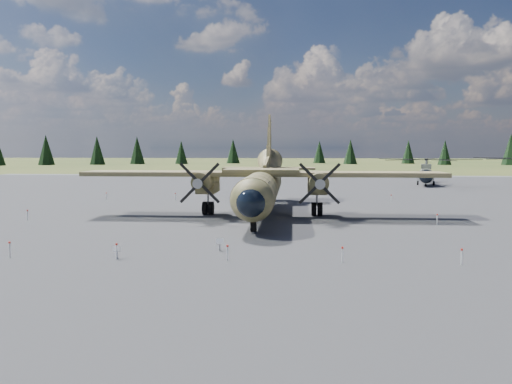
{
  "coord_description": "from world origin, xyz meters",
  "views": [
    {
      "loc": [
        5.55,
        -39.19,
        5.94
      ],
      "look_at": [
        2.28,
        2.0,
        2.28
      ],
      "focal_mm": 35.0,
      "sensor_mm": 36.0,
      "label": 1
    }
  ],
  "objects": [
    {
      "name": "apron",
      "position": [
        0.0,
        10.0,
        0.0
      ],
      "size": [
        120.0,
        120.0,
        0.04
      ],
      "primitive_type": "cube",
      "color": "slate",
      "rests_on": "ground"
    },
    {
      "name": "helicopter_near",
      "position": [
        26.1,
        41.3,
        3.01
      ],
      "size": [
        20.23,
        21.09,
        4.25
      ],
      "rotation": [
        0.0,
        0.0,
        -0.24
      ],
      "color": "slate",
      "rests_on": "ground"
    },
    {
      "name": "ground",
      "position": [
        0.0,
        0.0,
        0.0
      ],
      "size": [
        500.0,
        500.0,
        0.0
      ],
      "primitive_type": "plane",
      "color": "brown",
      "rests_on": "ground"
    },
    {
      "name": "barrier_fence",
      "position": [
        -0.46,
        -0.08,
        0.51
      ],
      "size": [
        33.12,
        29.62,
        0.85
      ],
      "color": "silver",
      "rests_on": "ground"
    },
    {
      "name": "info_placard_left",
      "position": [
        -4.04,
        -13.39,
        0.44
      ],
      "size": [
        0.45,
        0.27,
        0.66
      ],
      "rotation": [
        0.0,
        0.0,
        0.24
      ],
      "color": "gray",
      "rests_on": "ground"
    },
    {
      "name": "transport_plane",
      "position": [
        2.61,
        5.13,
        2.96
      ],
      "size": [
        31.15,
        28.38,
        10.31
      ],
      "rotation": [
        0.0,
        0.0,
        0.0
      ],
      "color": "#404223",
      "rests_on": "ground"
    },
    {
      "name": "info_placard_right",
      "position": [
        1.2,
        -11.0,
        0.48
      ],
      "size": [
        0.49,
        0.28,
        0.72
      ],
      "rotation": [
        0.0,
        0.0,
        0.2
      ],
      "color": "gray",
      "rests_on": "ground"
    },
    {
      "name": "treeline",
      "position": [
        3.88,
        0.56,
        4.78
      ],
      "size": [
        324.63,
        328.3,
        10.94
      ],
      "color": "black",
      "rests_on": "ground"
    }
  ]
}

